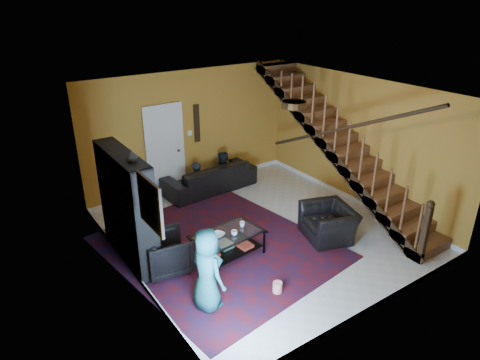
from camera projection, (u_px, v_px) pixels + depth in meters
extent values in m
plane|color=beige|center=(260.00, 232.00, 8.47)|extent=(5.50, 5.50, 0.00)
plane|color=#B57228|center=(191.00, 130.00, 9.98)|extent=(5.20, 0.00, 5.20)
plane|color=#B57228|center=(383.00, 230.00, 5.83)|extent=(5.20, 0.00, 5.20)
plane|color=#B57228|center=(127.00, 203.00, 6.57)|extent=(0.00, 5.50, 5.50)
plane|color=#B57228|center=(358.00, 142.00, 9.25)|extent=(0.00, 5.50, 5.50)
plane|color=white|center=(263.00, 92.00, 7.34)|extent=(5.50, 5.50, 0.00)
cube|color=silver|center=(194.00, 183.00, 10.52)|extent=(5.20, 0.02, 0.10)
cube|color=silver|center=(136.00, 275.00, 7.12)|extent=(0.02, 5.50, 0.10)
cube|color=#B57228|center=(342.00, 149.00, 9.03)|extent=(0.95, 4.92, 2.83)
cube|color=black|center=(327.00, 150.00, 8.77)|extent=(0.04, 5.02, 3.02)
cylinder|color=black|center=(330.00, 128.00, 8.60)|extent=(0.07, 4.20, 2.44)
cube|color=black|center=(424.00, 236.00, 7.31)|extent=(0.10, 0.10, 1.10)
cube|color=black|center=(127.00, 208.00, 7.28)|extent=(0.35, 1.80, 2.00)
cube|color=black|center=(131.00, 238.00, 7.52)|extent=(0.35, 1.72, 0.03)
cube|color=black|center=(126.00, 199.00, 7.22)|extent=(0.35, 1.72, 0.03)
cube|color=silver|center=(165.00, 152.00, 9.76)|extent=(0.82, 0.05, 2.05)
cube|color=maroon|center=(150.00, 204.00, 5.76)|extent=(0.04, 0.74, 0.74)
cube|color=black|center=(197.00, 123.00, 9.98)|extent=(0.14, 0.03, 0.90)
cylinder|color=#3F2814|center=(294.00, 104.00, 6.76)|extent=(0.40, 0.40, 0.10)
cube|color=#450C11|center=(218.00, 247.00, 7.97)|extent=(3.99, 4.42, 0.02)
imported|color=black|center=(210.00, 177.00, 10.18)|extent=(2.30, 1.02, 0.66)
imported|color=black|center=(167.00, 252.00, 7.20)|extent=(0.85, 0.84, 0.69)
imported|color=black|center=(328.00, 223.00, 8.19)|extent=(1.11, 1.19, 0.64)
imported|color=black|center=(196.00, 186.00, 10.11)|extent=(0.47, 0.34, 1.21)
imported|color=black|center=(222.00, 177.00, 10.46)|extent=(0.66, 0.52, 1.31)
imported|color=#175859|center=(207.00, 270.00, 6.22)|extent=(0.49, 0.69, 1.32)
cube|color=black|center=(209.00, 264.00, 7.11)|extent=(0.03, 0.03, 0.45)
cube|color=black|center=(264.00, 243.00, 7.70)|extent=(0.03, 0.03, 0.45)
cube|color=black|center=(191.00, 246.00, 7.59)|extent=(0.03, 0.03, 0.45)
cube|color=black|center=(244.00, 228.00, 8.18)|extent=(0.03, 0.03, 0.45)
cube|color=black|center=(228.00, 250.00, 7.69)|extent=(1.21, 0.76, 0.02)
cube|color=silver|center=(228.00, 234.00, 7.55)|extent=(1.27, 0.83, 0.02)
imported|color=#999999|center=(234.00, 233.00, 7.48)|extent=(0.13, 0.13, 0.09)
imported|color=#999999|center=(242.00, 224.00, 7.75)|extent=(0.10, 0.10, 0.09)
imported|color=#999999|center=(218.00, 235.00, 7.46)|extent=(0.28, 0.28, 0.05)
imported|color=#999999|center=(132.00, 156.00, 6.46)|extent=(0.18, 0.18, 0.19)
cylinder|color=red|center=(277.00, 287.00, 6.74)|extent=(0.19, 0.19, 0.17)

